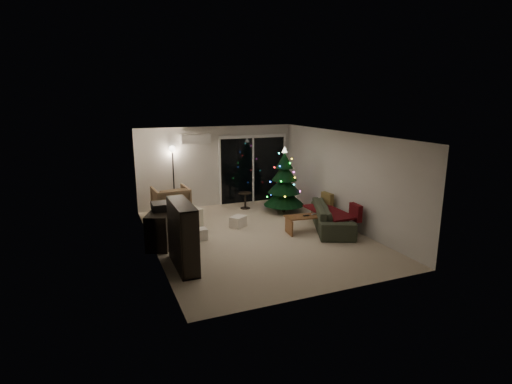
% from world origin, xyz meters
% --- Properties ---
extents(room, '(6.50, 7.51, 2.60)m').
position_xyz_m(room, '(0.46, 1.49, 1.02)').
color(room, beige).
rests_on(room, ground).
extents(bookshelf, '(0.52, 1.38, 1.35)m').
position_xyz_m(bookshelf, '(-2.25, -1.15, 0.67)').
color(bookshelf, black).
rests_on(bookshelf, floor).
extents(media_cabinet, '(0.96, 1.40, 0.82)m').
position_xyz_m(media_cabinet, '(-2.25, 0.36, 0.41)').
color(media_cabinet, black).
rests_on(media_cabinet, floor).
extents(stereo, '(0.42, 0.49, 0.18)m').
position_xyz_m(stereo, '(-2.25, 0.36, 0.91)').
color(stereo, black).
rests_on(stereo, media_cabinet).
extents(armchair, '(1.01, 1.04, 0.90)m').
position_xyz_m(armchair, '(-1.65, 2.44, 0.45)').
color(armchair, brown).
rests_on(armchair, floor).
extents(ottoman, '(0.63, 0.63, 0.47)m').
position_xyz_m(ottoman, '(-1.33, 1.47, 0.24)').
color(ottoman, beige).
rests_on(ottoman, floor).
extents(cardboard_box_a, '(0.39, 0.30, 0.27)m').
position_xyz_m(cardboard_box_a, '(-1.40, 0.29, 0.14)').
color(cardboard_box_a, silver).
rests_on(cardboard_box_a, floor).
extents(cardboard_box_b, '(0.52, 0.49, 0.29)m').
position_xyz_m(cardboard_box_b, '(-0.18, 0.87, 0.14)').
color(cardboard_box_b, silver).
rests_on(cardboard_box_b, floor).
extents(side_table, '(0.49, 0.49, 0.50)m').
position_xyz_m(side_table, '(0.65, 2.49, 0.25)').
color(side_table, black).
rests_on(side_table, floor).
extents(floor_lamp, '(0.30, 0.30, 1.90)m').
position_xyz_m(floor_lamp, '(-1.40, 3.19, 0.95)').
color(floor_lamp, black).
rests_on(floor_lamp, floor).
extents(sofa, '(1.68, 2.36, 0.64)m').
position_xyz_m(sofa, '(2.05, -0.20, 0.32)').
color(sofa, '#242B1F').
rests_on(sofa, floor).
extents(sofa_throw, '(0.69, 1.59, 0.05)m').
position_xyz_m(sofa_throw, '(1.95, -0.20, 0.47)').
color(sofa_throw, '#610B15').
rests_on(sofa_throw, sofa).
extents(cushion_a, '(0.16, 0.43, 0.42)m').
position_xyz_m(cushion_a, '(2.30, 0.45, 0.58)').
color(cushion_a, olive).
rests_on(cushion_a, sofa).
extents(cushion_b, '(0.16, 0.43, 0.42)m').
position_xyz_m(cushion_b, '(2.30, -0.85, 0.58)').
color(cushion_b, '#610B15').
rests_on(cushion_b, sofa).
extents(coffee_table, '(1.37, 0.60, 0.42)m').
position_xyz_m(coffee_table, '(1.43, -0.18, 0.21)').
color(coffee_table, brown).
rests_on(coffee_table, floor).
extents(remote_a, '(0.17, 0.05, 0.02)m').
position_xyz_m(remote_a, '(1.28, -0.18, 0.43)').
color(remote_a, black).
rests_on(remote_a, coffee_table).
extents(remote_b, '(0.16, 0.09, 0.02)m').
position_xyz_m(remote_b, '(1.53, -0.13, 0.43)').
color(remote_b, slate).
rests_on(remote_b, coffee_table).
extents(christmas_tree, '(1.52, 1.52, 1.96)m').
position_xyz_m(christmas_tree, '(1.59, 1.70, 0.98)').
color(christmas_tree, black).
rests_on(christmas_tree, floor).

